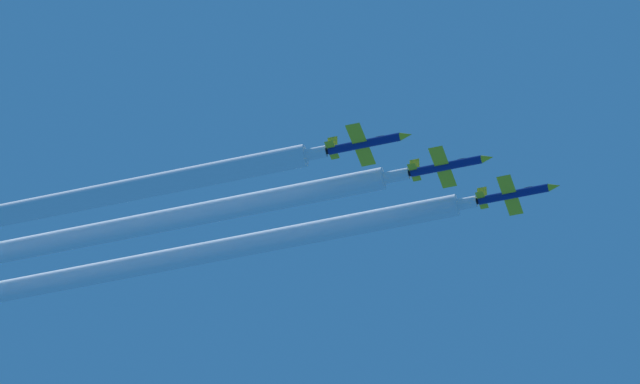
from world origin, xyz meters
TOP-DOWN VIEW (x-y plane):
  - jet_lead at (-7.99, 7.33)m, footprint 7.49×10.91m
  - jet_second_echelon at (0.33, 0.70)m, footprint 7.49×10.91m
  - jet_third_echelon at (8.87, -7.39)m, footprint 7.49×10.91m
  - smoke_trail_lead at (-7.99, -30.41)m, footprint 2.77×65.48m
  - smoke_trail_second_echelon at (0.33, -46.77)m, footprint 2.77×84.98m
  - smoke_trail_third_echelon at (8.87, -47.28)m, footprint 2.77×69.78m

SIDE VIEW (x-z plane):
  - smoke_trail_third_echelon at x=8.87m, z-range 190.39..193.17m
  - jet_third_echelon at x=8.87m, z-range 190.50..193.12m
  - smoke_trail_second_echelon at x=0.33m, z-range 192.18..194.95m
  - jet_second_echelon at x=0.33m, z-range 192.28..194.90m
  - smoke_trail_lead at x=-7.99m, z-range 193.04..195.81m
  - jet_lead at x=-7.99m, z-range 193.14..195.76m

